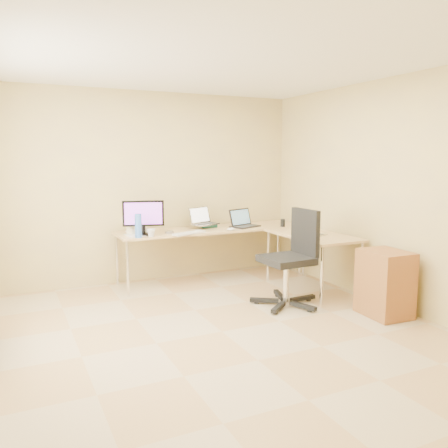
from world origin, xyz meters
name	(u,v)px	position (x,y,z in m)	size (l,w,h in m)	color
floor	(222,332)	(0.00, 0.00, 0.00)	(4.50, 4.50, 0.00)	tan
ceiling	(222,59)	(0.00, 0.00, 2.60)	(4.50, 4.50, 0.00)	white
wall_back	(153,187)	(0.00, 2.25, 1.30)	(4.50, 4.50, 0.00)	#D1BC68
wall_front	(409,238)	(0.00, -2.25, 1.30)	(4.50, 4.50, 0.00)	#D1BC68
wall_right	(387,194)	(2.10, 0.00, 1.30)	(4.50, 4.50, 0.00)	#D1BC68
desk_main	(212,254)	(0.72, 1.85, 0.36)	(2.65, 0.70, 0.73)	tan
desk_return	(312,262)	(1.70, 0.85, 0.36)	(0.70, 1.30, 0.73)	tan
monitor	(143,218)	(-0.29, 1.72, 0.95)	(0.52, 0.17, 0.45)	black
book_stack	(207,225)	(0.72, 2.04, 0.75)	(0.21, 0.29, 0.05)	#1D564A
laptop_center	(204,216)	(0.63, 1.91, 0.90)	(0.38, 0.29, 0.24)	#B5B6C1
laptop_black	(245,218)	(1.20, 1.77, 0.86)	(0.41, 0.30, 0.26)	black
keyboard	(189,233)	(0.27, 1.55, 0.74)	(0.47, 0.13, 0.02)	silver
mouse	(231,229)	(0.87, 1.55, 0.75)	(0.11, 0.07, 0.04)	silver
mug	(151,233)	(-0.24, 1.55, 0.78)	(0.11, 0.11, 0.10)	silver
cd_stack	(169,232)	(0.05, 1.71, 0.75)	(0.12, 0.12, 0.03)	#B2B5CC
water_bottle	(138,226)	(-0.40, 1.55, 0.88)	(0.08, 0.08, 0.30)	#3A6FD2
papers	(135,235)	(-0.40, 1.74, 0.73)	(0.21, 0.30, 0.01)	white
white_box	(137,230)	(-0.33, 1.88, 0.77)	(0.22, 0.16, 0.08)	white
desk_fan	(128,223)	(-0.40, 2.05, 0.85)	(0.19, 0.19, 0.24)	white
black_cup	(283,223)	(1.70, 1.55, 0.78)	(0.06, 0.06, 0.11)	black
laptop_return	(312,226)	(1.63, 0.77, 0.85)	(0.29, 0.37, 0.24)	silver
office_chair	(286,263)	(1.03, 0.43, 0.50)	(0.68, 0.68, 1.13)	black
cabinet	(385,283)	(1.79, -0.33, 0.36)	(0.42, 0.52, 0.71)	olive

